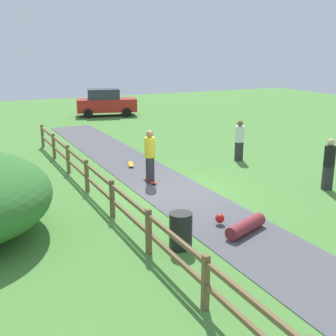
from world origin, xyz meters
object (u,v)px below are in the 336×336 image
at_px(bystander_white, 239,139).
at_px(parked_car_red, 106,102).
at_px(trash_bin, 181,231).
at_px(skateboard_loose, 131,164).
at_px(skater_riding, 150,154).
at_px(skater_fallen, 243,226).
at_px(bystander_black, 329,162).

xyz_separation_m(bystander_white, parked_car_red, (-1.01, 14.88, -0.00)).
bearing_deg(trash_bin, bystander_white, 45.69).
relative_size(trash_bin, skateboard_loose, 1.10).
height_order(skateboard_loose, parked_car_red, parked_car_red).
bearing_deg(skater_riding, trash_bin, -106.20).
relative_size(skater_riding, skateboard_loose, 2.33).
height_order(trash_bin, skater_fallen, trash_bin).
height_order(skater_riding, skater_fallen, skater_riding).
distance_m(skateboard_loose, bystander_white, 4.78).
height_order(bystander_black, parked_car_red, parked_car_red).
relative_size(skater_riding, skater_fallen, 1.32).
relative_size(trash_bin, skater_fallen, 0.62).
relative_size(skateboard_loose, bystander_white, 0.47).
height_order(skater_riding, bystander_black, skater_riding).
bearing_deg(parked_car_red, skater_fallen, -98.99).
bearing_deg(bystander_white, skater_riding, -164.99).
xyz_separation_m(skater_riding, skateboard_loose, (0.23, 2.46, -1.01)).
distance_m(skateboard_loose, parked_car_red, 14.18).
xyz_separation_m(skateboard_loose, parked_car_red, (3.54, 13.70, 0.87)).
distance_m(skater_riding, skater_fallen, 5.18).
bearing_deg(bystander_white, skater_fallen, -124.47).
distance_m(bystander_black, parked_car_red, 19.60).
height_order(skater_fallen, bystander_white, bystander_white).
relative_size(skateboard_loose, parked_car_red, 0.18).
xyz_separation_m(trash_bin, bystander_white, (6.27, 6.43, 0.51)).
xyz_separation_m(skater_fallen, parked_car_red, (3.36, 21.25, 0.76)).
distance_m(skater_fallen, parked_car_red, 21.53).
xyz_separation_m(skater_riding, bystander_black, (5.14, -3.39, -0.10)).
bearing_deg(bystander_white, parked_car_red, 93.88).
relative_size(bystander_black, parked_car_red, 0.40).
xyz_separation_m(skater_riding, parked_car_red, (3.77, 16.16, -0.13)).
bearing_deg(trash_bin, bystander_black, 14.84).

